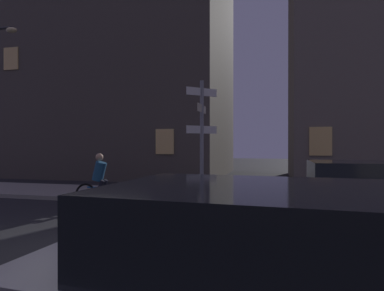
% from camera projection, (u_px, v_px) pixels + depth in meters
% --- Properties ---
extents(ground_plane, '(80.00, 80.00, 0.00)m').
position_uv_depth(ground_plane, '(56.00, 257.00, 5.63)').
color(ground_plane, '#232326').
extents(sidewalk_kerb, '(40.00, 3.04, 0.14)m').
position_uv_depth(sidewalk_kerb, '(172.00, 196.00, 11.88)').
color(sidewalk_kerb, gray).
rests_on(sidewalk_kerb, ground_plane).
extents(signpost, '(0.80, 1.10, 3.72)m').
position_uv_depth(signpost, '(202.00, 131.00, 10.58)').
color(signpost, gray).
rests_on(signpost, sidewalk_kerb).
extents(car_far_oncoming, '(4.19, 2.14, 1.48)m').
position_uv_depth(car_far_oncoming, '(341.00, 192.00, 7.71)').
color(car_far_oncoming, '#B7B7BC').
rests_on(car_far_oncoming, ground_plane).
extents(cyclist, '(1.82, 0.33, 1.61)m').
position_uv_depth(cyclist, '(101.00, 183.00, 9.87)').
color(cyclist, black).
rests_on(cyclist, ground_plane).
extents(building_left_block, '(13.06, 8.81, 16.44)m').
position_uv_depth(building_left_block, '(122.00, 44.00, 21.40)').
color(building_left_block, '#4C443D').
rests_on(building_left_block, ground_plane).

